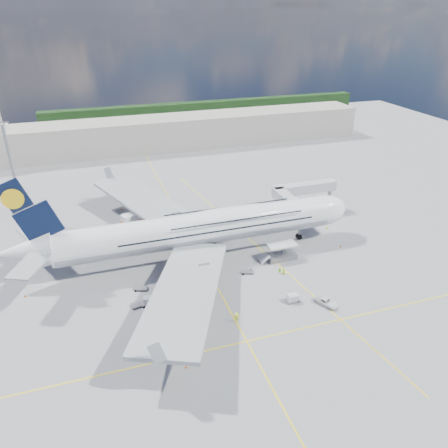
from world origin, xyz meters
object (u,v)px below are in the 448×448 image
object	(u,v)px
cone_wing_right_inner	(177,296)
cone_tail	(25,296)
dolly_row_c	(138,304)
crew_loader	(280,271)
dolly_nose_far	(293,298)
catering_truck_outer	(138,197)
dolly_nose_near	(247,272)
crew_tug	(237,318)
cone_wing_right_outer	(186,367)
light_mast	(12,170)
catering_truck_inner	(136,221)
dolly_row_a	(174,317)
cone_wing_left_outer	(122,209)
crew_van	(284,271)
crew_nose	(327,227)
crew_wing	(178,295)
cone_wing_left_inner	(156,246)
dolly_row_b	(141,288)
airliner	(200,228)
cargo_loader	(281,254)
dolly_back	(149,301)
cone_nose	(341,246)
baggage_tug	(199,300)
jet_bridge	(298,194)

from	to	relation	value
cone_wing_right_inner	cone_tail	bearing A→B (deg)	161.33
dolly_row_c	crew_loader	size ratio (longest dim) A/B	1.97
dolly_nose_far	catering_truck_outer	world-z (taller)	catering_truck_outer
dolly_row_c	dolly_nose_near	bearing A→B (deg)	-2.80
crew_tug	cone_wing_right_outer	size ratio (longest dim) A/B	3.84
dolly_nose_near	cone_wing_right_inner	world-z (taller)	cone_wing_right_inner
light_mast	dolly_nose_far	world-z (taller)	light_mast
catering_truck_inner	catering_truck_outer	bearing A→B (deg)	56.68
dolly_row_a	dolly_row_c	distance (m)	7.96
cone_wing_left_outer	crew_van	bearing A→B (deg)	-56.68
crew_nose	catering_truck_inner	bearing A→B (deg)	117.85
crew_wing	light_mast	bearing A→B (deg)	30.71
crew_wing	cone_wing_left_inner	size ratio (longest dim) A/B	2.45
dolly_row_b	catering_truck_outer	world-z (taller)	catering_truck_outer
catering_truck_outer	crew_tug	bearing A→B (deg)	-61.13
airliner	cone_wing_right_outer	distance (m)	35.25
catering_truck_outer	cone_wing_left_inner	world-z (taller)	catering_truck_outer
cone_wing_right_inner	cone_wing_left_inner	bearing A→B (deg)	90.97
dolly_nose_near	cargo_loader	bearing A→B (deg)	42.94
dolly_back	cone_wing_right_inner	xyz separation A→B (m)	(5.51, 0.70, -0.66)
cone_wing_left_outer	cone_wing_right_inner	size ratio (longest dim) A/B	0.82
catering_truck_outer	crew_nose	distance (m)	53.41
crew_van	cone_nose	xyz separation A→B (m)	(17.75, 6.34, -0.52)
cone_wing_left_inner	baggage_tug	bearing A→B (deg)	-80.68
dolly_row_b	cone_wing_right_outer	world-z (taller)	cone_wing_right_outer
dolly_row_c	cone_tail	bearing A→B (deg)	141.76
cargo_loader	crew_nose	bearing A→B (deg)	27.85
dolly_row_b	cone_wing_left_outer	size ratio (longest dim) A/B	5.94
crew_loader	crew_tug	bearing A→B (deg)	-88.94
crew_tug	catering_truck_outer	bearing A→B (deg)	119.62
jet_bridge	crew_loader	world-z (taller)	jet_bridge
crew_loader	light_mast	bearing A→B (deg)	-170.83
baggage_tug	cone_wing_left_outer	world-z (taller)	baggage_tug
dolly_nose_far	cone_tail	world-z (taller)	dolly_nose_far
crew_tug	cone_tail	bearing A→B (deg)	171.97
dolly_row_a	dolly_nose_near	bearing A→B (deg)	51.85
dolly_back	crew_nose	size ratio (longest dim) A/B	1.64
baggage_tug	dolly_row_c	bearing A→B (deg)	-173.76
cargo_loader	catering_truck_outer	size ratio (longest dim) A/B	1.06
crew_tug	cone_wing_left_outer	size ratio (longest dim) A/B	3.87
cargo_loader	crew_tug	distance (m)	24.36
crew_nose	crew_loader	distance (m)	24.60
jet_bridge	dolly_back	xyz separation A→B (m)	(-43.82, -25.79, -5.88)
airliner	cone_nose	world-z (taller)	airliner
crew_loader	crew_van	bearing A→B (deg)	34.29
crew_nose	cone_nose	bearing A→B (deg)	-140.95
cone_wing_right_outer	cone_nose	bearing A→B (deg)	30.63
dolly_row_b	crew_tug	bearing A→B (deg)	-26.78
dolly_row_c	cone_wing_right_outer	bearing A→B (deg)	-88.13
dolly_row_a	dolly_nose_far	bearing A→B (deg)	17.42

